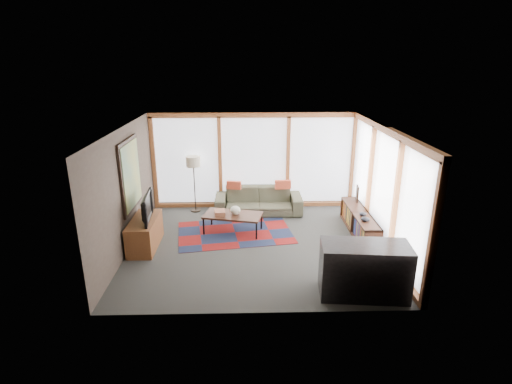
{
  "coord_description": "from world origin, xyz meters",
  "views": [
    {
      "loc": [
        -0.22,
        -8.02,
        3.94
      ],
      "look_at": [
        0.0,
        0.4,
        1.1
      ],
      "focal_mm": 28.0,
      "sensor_mm": 36.0,
      "label": 1
    }
  ],
  "objects_px": {
    "coffee_table": "(233,223)",
    "bookshelf": "(359,223)",
    "tv_console": "(145,233)",
    "sofa": "(258,201)",
    "bar_counter": "(364,270)",
    "floor_lamp": "(194,184)",
    "television": "(143,207)"
  },
  "relations": [
    {
      "from": "bar_counter",
      "to": "television",
      "type": "bearing_deg",
      "value": 160.7
    },
    {
      "from": "bookshelf",
      "to": "television",
      "type": "distance_m",
      "value": 4.92
    },
    {
      "from": "sofa",
      "to": "floor_lamp",
      "type": "height_order",
      "value": "floor_lamp"
    },
    {
      "from": "bar_counter",
      "to": "tv_console",
      "type": "bearing_deg",
      "value": 160.51
    },
    {
      "from": "coffee_table",
      "to": "tv_console",
      "type": "xyz_separation_m",
      "value": [
        -1.89,
        -0.74,
        0.1
      ]
    },
    {
      "from": "bookshelf",
      "to": "floor_lamp",
      "type": "bearing_deg",
      "value": 158.77
    },
    {
      "from": "coffee_table",
      "to": "television",
      "type": "distance_m",
      "value": 2.14
    },
    {
      "from": "floor_lamp",
      "to": "coffee_table",
      "type": "xyz_separation_m",
      "value": [
        1.05,
        -1.4,
        -0.53
      ]
    },
    {
      "from": "floor_lamp",
      "to": "bar_counter",
      "type": "distance_m",
      "value": 5.34
    },
    {
      "from": "tv_console",
      "to": "bar_counter",
      "type": "relative_size",
      "value": 0.86
    },
    {
      "from": "bookshelf",
      "to": "television",
      "type": "relative_size",
      "value": 2.15
    },
    {
      "from": "sofa",
      "to": "bar_counter",
      "type": "relative_size",
      "value": 1.53
    },
    {
      "from": "sofa",
      "to": "bar_counter",
      "type": "distance_m",
      "value": 4.3
    },
    {
      "from": "floor_lamp",
      "to": "bar_counter",
      "type": "height_order",
      "value": "floor_lamp"
    },
    {
      "from": "floor_lamp",
      "to": "television",
      "type": "xyz_separation_m",
      "value": [
        -0.81,
        -2.17,
        0.18
      ]
    },
    {
      "from": "sofa",
      "to": "bookshelf",
      "type": "distance_m",
      "value": 2.72
    },
    {
      "from": "coffee_table",
      "to": "bookshelf",
      "type": "relative_size",
      "value": 0.62
    },
    {
      "from": "coffee_table",
      "to": "tv_console",
      "type": "distance_m",
      "value": 2.03
    },
    {
      "from": "tv_console",
      "to": "bar_counter",
      "type": "bearing_deg",
      "value": -24.89
    },
    {
      "from": "tv_console",
      "to": "television",
      "type": "height_order",
      "value": "television"
    },
    {
      "from": "bookshelf",
      "to": "tv_console",
      "type": "xyz_separation_m",
      "value": [
        -4.86,
        -0.58,
        0.05
      ]
    },
    {
      "from": "bookshelf",
      "to": "bar_counter",
      "type": "bearing_deg",
      "value": -103.84
    },
    {
      "from": "bookshelf",
      "to": "television",
      "type": "bearing_deg",
      "value": -172.84
    },
    {
      "from": "tv_console",
      "to": "bar_counter",
      "type": "xyz_separation_m",
      "value": [
        4.24,
        -1.97,
        0.15
      ]
    },
    {
      "from": "coffee_table",
      "to": "bar_counter",
      "type": "xyz_separation_m",
      "value": [
        2.34,
        -2.7,
        0.25
      ]
    },
    {
      "from": "sofa",
      "to": "bar_counter",
      "type": "bearing_deg",
      "value": -66.46
    },
    {
      "from": "coffee_table",
      "to": "bookshelf",
      "type": "distance_m",
      "value": 2.97
    },
    {
      "from": "sofa",
      "to": "tv_console",
      "type": "relative_size",
      "value": 1.78
    },
    {
      "from": "tv_console",
      "to": "bar_counter",
      "type": "height_order",
      "value": "bar_counter"
    },
    {
      "from": "coffee_table",
      "to": "bar_counter",
      "type": "bearing_deg",
      "value": -49.09
    },
    {
      "from": "bookshelf",
      "to": "bar_counter",
      "type": "height_order",
      "value": "bar_counter"
    },
    {
      "from": "coffee_table",
      "to": "bookshelf",
      "type": "bearing_deg",
      "value": -3.11
    }
  ]
}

